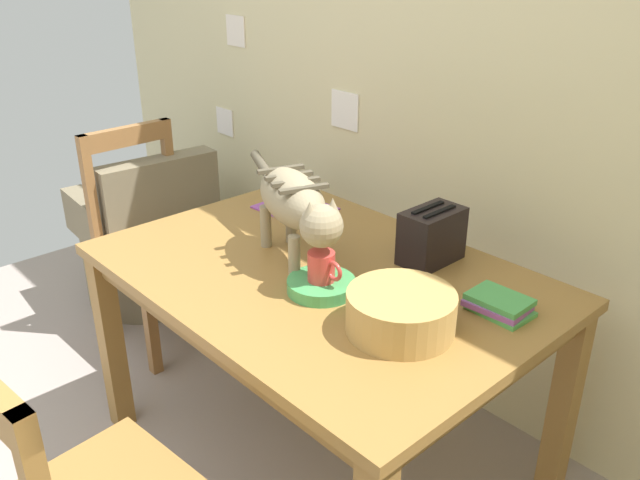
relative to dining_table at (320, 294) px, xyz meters
The scene contains 11 objects.
wall_rear 0.92m from the dining_table, 100.95° to the left, with size 4.27×0.11×2.50m.
dining_table is the anchor object (origin of this frame).
cat 0.30m from the dining_table, 162.88° to the right, with size 0.61×0.27×0.29m.
saucer_bowl 0.17m from the dining_table, 41.01° to the right, with size 0.20×0.20×0.04m, color #409953.
coffee_mug 0.21m from the dining_table, 39.92° to the right, with size 0.12×0.08×0.09m.
magazine 0.51m from the dining_table, 148.02° to the left, with size 0.26×0.22×0.01m, color purple.
book_stack 0.55m from the dining_table, 20.22° to the left, with size 0.17×0.13×0.05m.
wicker_basket 0.42m from the dining_table, 11.40° to the right, with size 0.28×0.28×0.11m.
toaster 0.39m from the dining_table, 57.62° to the left, with size 0.12×0.20×0.18m.
wooden_chair_far 1.08m from the dining_table, behind, with size 0.43×0.43×0.94m.
wicker_armchair 1.46m from the dining_table, behind, with size 0.62×0.63×0.78m.
Camera 1 is at (1.44, 0.14, 1.66)m, focal length 36.83 mm.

